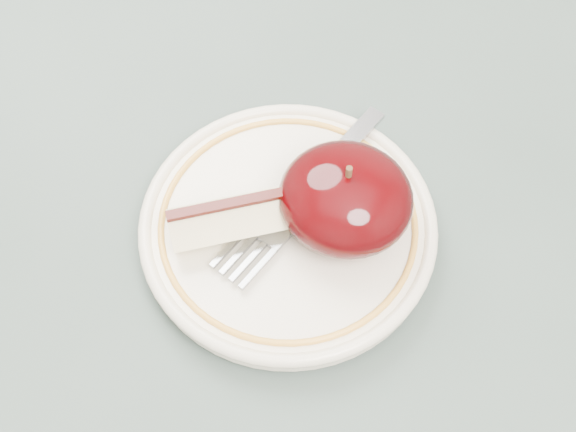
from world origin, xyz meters
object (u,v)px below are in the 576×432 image
(plate, at_px, (288,227))
(fork, at_px, (302,195))
(apple_half, at_px, (346,199))
(table, at_px, (313,297))

(plate, distance_m, fork, 0.02)
(plate, distance_m, apple_half, 0.05)
(plate, height_order, apple_half, apple_half)
(plate, relative_size, apple_half, 2.29)
(apple_half, distance_m, fork, 0.04)
(apple_half, bearing_deg, table, -136.41)
(plate, bearing_deg, apple_half, 24.95)
(apple_half, xyz_separation_m, fork, (-0.03, 0.01, -0.02))
(fork, bearing_deg, table, -118.73)
(apple_half, relative_size, fork, 0.53)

